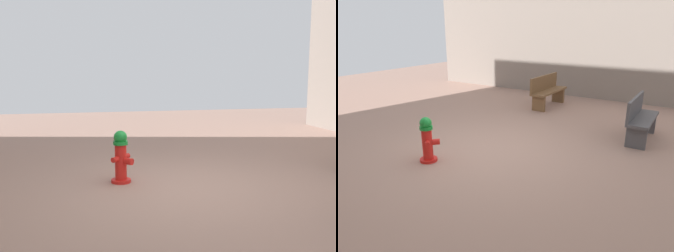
# 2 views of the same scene
# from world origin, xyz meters

# --- Properties ---
(ground_plane) EXTENTS (23.40, 23.40, 0.00)m
(ground_plane) POSITION_xyz_m (0.00, 0.00, 0.00)
(ground_plane) COLOR #9E7A6B
(fire_hydrant) EXTENTS (0.37, 0.37, 0.85)m
(fire_hydrant) POSITION_xyz_m (0.93, -0.62, 0.42)
(fire_hydrant) COLOR red
(fire_hydrant) RESTS_ON ground_plane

